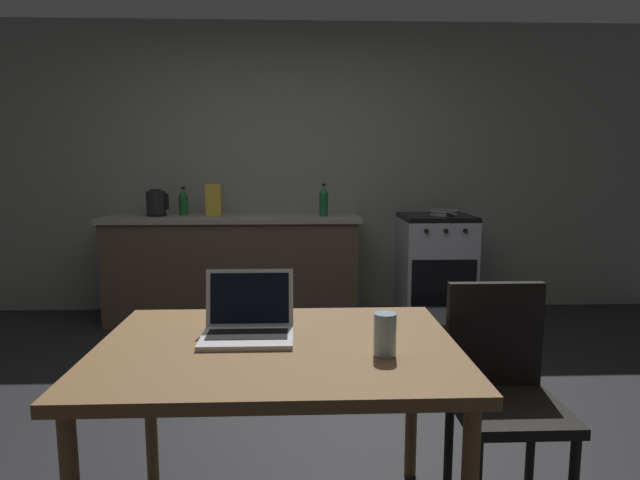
% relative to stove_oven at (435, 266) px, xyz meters
% --- Properties ---
extents(ground_plane, '(12.00, 12.00, 0.00)m').
position_rel_stove_oven_xyz_m(ground_plane, '(-1.31, -1.96, -0.45)').
color(ground_plane, black).
extents(back_wall, '(6.40, 0.10, 2.58)m').
position_rel_stove_oven_xyz_m(back_wall, '(-1.01, 0.35, 0.84)').
color(back_wall, gray).
rests_on(back_wall, ground_plane).
extents(kitchen_counter, '(2.16, 0.64, 0.90)m').
position_rel_stove_oven_xyz_m(kitchen_counter, '(-1.76, 0.00, 0.00)').
color(kitchen_counter, '#4C3D2D').
rests_on(kitchen_counter, ground_plane).
extents(stove_oven, '(0.60, 0.62, 0.90)m').
position_rel_stove_oven_xyz_m(stove_oven, '(0.00, 0.00, 0.00)').
color(stove_oven, '#B7BABF').
rests_on(stove_oven, ground_plane).
extents(dining_table, '(1.23, 0.90, 0.74)m').
position_rel_stove_oven_xyz_m(dining_table, '(-1.27, -2.83, 0.22)').
color(dining_table, brown).
rests_on(dining_table, ground_plane).
extents(chair, '(0.40, 0.40, 0.88)m').
position_rel_stove_oven_xyz_m(chair, '(-0.42, -2.68, 0.06)').
color(chair, black).
rests_on(chair, ground_plane).
extents(laptop, '(0.32, 0.26, 0.22)m').
position_rel_stove_oven_xyz_m(laptop, '(-1.38, -2.76, 0.33)').
color(laptop, silver).
rests_on(laptop, dining_table).
extents(electric_kettle, '(0.19, 0.17, 0.23)m').
position_rel_stove_oven_xyz_m(electric_kettle, '(-2.41, 0.00, 0.56)').
color(electric_kettle, black).
rests_on(electric_kettle, kitchen_counter).
extents(bottle, '(0.07, 0.07, 0.27)m').
position_rel_stove_oven_xyz_m(bottle, '(-0.98, -0.05, 0.58)').
color(bottle, '#19592D').
rests_on(bottle, kitchen_counter).
extents(frying_pan, '(0.26, 0.43, 0.05)m').
position_rel_stove_oven_xyz_m(frying_pan, '(0.06, -0.03, 0.47)').
color(frying_pan, gray).
rests_on(frying_pan, stove_oven).
extents(drinking_glass, '(0.07, 0.07, 0.14)m').
position_rel_stove_oven_xyz_m(drinking_glass, '(-0.92, -2.96, 0.36)').
color(drinking_glass, '#99B7C6').
rests_on(drinking_glass, dining_table).
extents(cereal_box, '(0.13, 0.05, 0.27)m').
position_rel_stove_oven_xyz_m(cereal_box, '(-1.93, 0.02, 0.58)').
color(cereal_box, gold).
rests_on(cereal_box, kitchen_counter).
extents(bottle_b, '(0.08, 0.08, 0.25)m').
position_rel_stove_oven_xyz_m(bottle_b, '(-2.19, 0.08, 0.56)').
color(bottle_b, '#19592D').
rests_on(bottle_b, kitchen_counter).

